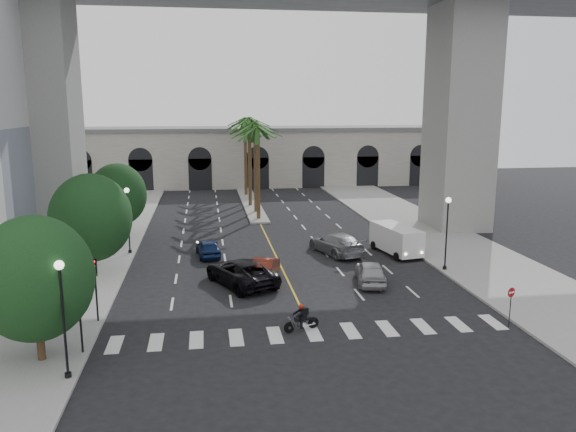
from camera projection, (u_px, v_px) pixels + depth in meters
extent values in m
plane|color=black|center=(308.00, 322.00, 30.63)|extent=(140.00, 140.00, 0.00)
cube|color=gray|center=(80.00, 259.00, 43.00)|extent=(8.00, 100.00, 0.15)
cube|color=gray|center=(450.00, 245.00, 47.33)|extent=(8.00, 100.00, 0.15)
cube|color=gray|center=(251.00, 203.00, 67.48)|extent=(2.00, 24.00, 0.20)
cube|color=beige|center=(241.00, 158.00, 83.22)|extent=(70.00, 10.00, 8.00)
cube|color=slate|center=(240.00, 129.00, 82.40)|extent=(71.00, 10.50, 0.50)
cube|color=gray|center=(460.00, 119.00, 52.63)|extent=(5.00, 6.00, 20.80)
cube|color=gray|center=(46.00, 120.00, 47.29)|extent=(5.00, 6.00, 20.80)
cylinder|color=#47331E|center=(258.00, 174.00, 56.88)|extent=(0.40, 0.40, 9.50)
cylinder|color=#47331E|center=(256.00, 169.00, 60.74)|extent=(0.40, 0.40, 9.80)
cylinder|color=#47331E|center=(250.00, 167.00, 64.63)|extent=(0.40, 0.40, 9.30)
cylinder|color=#47331E|center=(250.00, 160.00, 68.49)|extent=(0.40, 0.40, 10.10)
cylinder|color=#47331E|center=(246.00, 159.00, 72.38)|extent=(0.40, 0.40, 9.60)
cylinder|color=#47331E|center=(246.00, 155.00, 76.28)|extent=(0.40, 0.40, 9.90)
cylinder|color=#382616|center=(40.00, 338.00, 25.61)|extent=(0.36, 0.36, 2.34)
ellipsoid|color=black|center=(35.00, 278.00, 25.06)|extent=(5.20, 5.20, 5.72)
cylinder|color=#382616|center=(94.00, 261.00, 38.22)|extent=(0.36, 0.36, 2.45)
ellipsoid|color=black|center=(91.00, 218.00, 37.64)|extent=(5.44, 5.44, 5.98)
cylinder|color=#382616|center=(120.00, 225.00, 49.88)|extent=(0.36, 0.36, 2.27)
ellipsoid|color=black|center=(118.00, 195.00, 49.34)|extent=(5.04, 5.04, 5.54)
cylinder|color=black|center=(68.00, 376.00, 24.09)|extent=(0.28, 0.28, 0.36)
cylinder|color=black|center=(64.00, 323.00, 23.63)|extent=(0.11, 0.11, 5.00)
sphere|color=white|center=(59.00, 265.00, 23.13)|extent=(0.40, 0.40, 0.40)
cylinder|color=black|center=(130.00, 252.00, 44.47)|extent=(0.28, 0.28, 0.36)
cylinder|color=black|center=(128.00, 222.00, 44.00)|extent=(0.11, 0.11, 5.00)
sphere|color=white|center=(127.00, 190.00, 43.51)|extent=(0.40, 0.40, 0.40)
cylinder|color=black|center=(445.00, 269.00, 40.00)|extent=(0.28, 0.28, 0.36)
cylinder|color=black|center=(446.00, 236.00, 39.53)|extent=(0.11, 0.11, 5.00)
sphere|color=white|center=(448.00, 200.00, 39.04)|extent=(0.40, 0.40, 0.40)
cylinder|color=black|center=(80.00, 320.00, 26.23)|extent=(0.10, 0.10, 3.50)
cube|color=black|center=(78.00, 290.00, 25.94)|extent=(0.25, 0.18, 0.80)
cylinder|color=black|center=(96.00, 293.00, 30.11)|extent=(0.10, 0.10, 3.50)
cube|color=black|center=(94.00, 266.00, 29.82)|extent=(0.25, 0.18, 0.80)
cylinder|color=black|center=(289.00, 328.00, 29.10)|extent=(0.60, 0.29, 0.60)
cylinder|color=black|center=(313.00, 323.00, 29.74)|extent=(0.60, 0.29, 0.60)
cube|color=silver|center=(302.00, 324.00, 29.43)|extent=(0.47, 0.39, 0.26)
cube|color=black|center=(300.00, 319.00, 29.31)|extent=(0.59, 0.39, 0.20)
cube|color=black|center=(307.00, 318.00, 29.51)|extent=(0.50, 0.37, 0.12)
cylinder|color=black|center=(293.00, 316.00, 29.08)|extent=(0.21, 0.53, 0.03)
cube|color=black|center=(303.00, 312.00, 29.34)|extent=(0.37, 0.44, 0.52)
cube|color=black|center=(306.00, 311.00, 29.40)|extent=(0.23, 0.33, 0.38)
sphere|color=#A31A0A|center=(301.00, 306.00, 29.21)|extent=(0.26, 0.26, 0.26)
imported|color=#9E9EA2|center=(370.00, 272.00, 37.16)|extent=(2.58, 4.74, 1.53)
imported|color=#541A10|center=(264.00, 268.00, 38.32)|extent=(2.73, 4.75, 1.48)
imported|color=black|center=(241.00, 272.00, 36.88)|extent=(5.18, 6.82, 1.72)
imported|color=slate|center=(336.00, 243.00, 44.57)|extent=(4.05, 6.33, 1.71)
imported|color=navy|center=(208.00, 248.00, 43.83)|extent=(2.12, 4.23, 1.38)
cube|color=silver|center=(396.00, 238.00, 44.41)|extent=(2.92, 5.58, 1.97)
cube|color=black|center=(413.00, 243.00, 42.04)|extent=(1.83, 0.58, 0.84)
cylinder|color=black|center=(397.00, 257.00, 42.56)|extent=(0.40, 0.73, 0.69)
cylinder|color=black|center=(419.00, 255.00, 43.16)|extent=(0.40, 0.73, 0.69)
cylinder|color=black|center=(374.00, 245.00, 46.02)|extent=(0.40, 0.73, 0.69)
cylinder|color=black|center=(394.00, 244.00, 46.62)|extent=(0.40, 0.73, 0.69)
imported|color=black|center=(11.00, 305.00, 30.28)|extent=(0.74, 0.64, 1.72)
imported|color=black|center=(79.00, 286.00, 33.67)|extent=(1.01, 0.96, 1.64)
cylinder|color=black|center=(510.00, 308.00, 29.75)|extent=(0.05, 0.05, 2.16)
cylinder|color=#A70B11|center=(511.00, 292.00, 29.58)|extent=(0.51, 0.21, 0.54)
cube|color=silver|center=(511.00, 292.00, 29.58)|extent=(0.39, 0.16, 0.09)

